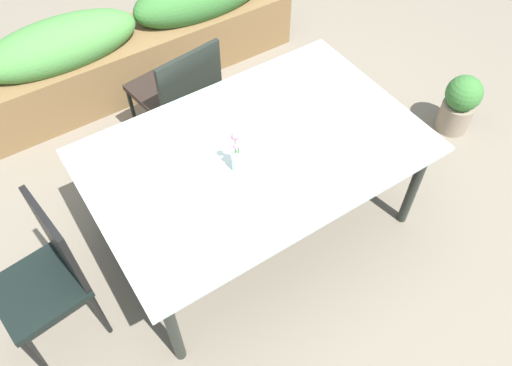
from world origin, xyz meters
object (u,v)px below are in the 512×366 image
at_px(flower_vase, 238,157).
at_px(potted_plant, 460,103).
at_px(chair_far_side, 179,89).
at_px(dining_table, 256,156).
at_px(planter_box, 140,40).
at_px(chair_end_left, 47,273).

height_order(flower_vase, potted_plant, flower_vase).
relative_size(chair_far_side, potted_plant, 1.88).
bearing_deg(flower_vase, chair_far_side, 82.56).
height_order(dining_table, planter_box, planter_box).
relative_size(dining_table, chair_far_side, 2.08).
bearing_deg(planter_box, potted_plant, -47.21).
height_order(dining_table, chair_end_left, chair_end_left).
xyz_separation_m(flower_vase, potted_plant, (1.89, -0.01, -0.56)).
bearing_deg(chair_end_left, potted_plant, -98.98).
relative_size(dining_table, planter_box, 0.71).
bearing_deg(chair_far_side, potted_plant, -37.19).
relative_size(flower_vase, potted_plant, 0.52).
distance_m(chair_end_left, potted_plant, 2.97).
bearing_deg(chair_end_left, chair_far_side, -60.75).
bearing_deg(flower_vase, dining_table, 22.49).
distance_m(flower_vase, planter_box, 1.87).
distance_m(dining_table, flower_vase, 0.21).
bearing_deg(chair_far_side, chair_end_left, -151.76).
relative_size(dining_table, potted_plant, 3.91).
bearing_deg(chair_end_left, flower_vase, -101.21).
bearing_deg(dining_table, chair_far_side, 91.68).
height_order(chair_end_left, potted_plant, chair_end_left).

